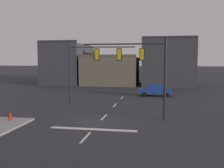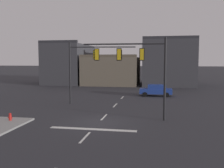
# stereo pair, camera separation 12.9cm
# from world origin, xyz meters

# --- Properties ---
(ground_plane) EXTENTS (400.00, 400.00, 0.00)m
(ground_plane) POSITION_xyz_m (0.00, 0.00, 0.00)
(ground_plane) COLOR #2B2B30
(stop_bar_paint) EXTENTS (6.40, 0.50, 0.01)m
(stop_bar_paint) POSITION_xyz_m (0.00, -2.00, 0.00)
(stop_bar_paint) COLOR silver
(stop_bar_paint) RESTS_ON ground
(lane_centreline) EXTENTS (0.16, 26.40, 0.01)m
(lane_centreline) POSITION_xyz_m (0.00, 2.00, 0.00)
(lane_centreline) COLOR silver
(lane_centreline) RESTS_ON ground
(signal_mast_near_side) EXTENTS (6.90, 0.43, 6.86)m
(signal_mast_near_side) POSITION_xyz_m (2.97, 1.64, 4.76)
(signal_mast_near_side) COLOR black
(signal_mast_near_side) RESTS_ON ground
(signal_mast_far_side) EXTENTS (7.44, 1.18, 7.04)m
(signal_mast_far_side) POSITION_xyz_m (-3.11, 8.47, 4.76)
(signal_mast_far_side) COLOR black
(signal_mast_far_side) RESTS_ON ground
(car_lot_nearside) EXTENTS (4.47, 1.95, 1.61)m
(car_lot_nearside) POSITION_xyz_m (4.42, 16.17, 0.86)
(car_lot_nearside) COLOR navy
(car_lot_nearside) RESTS_ON ground
(fire_hydrant) EXTENTS (0.40, 0.30, 0.75)m
(fire_hydrant) POSITION_xyz_m (-7.07, -1.09, 0.33)
(fire_hydrant) COLOR red
(fire_hydrant) RESTS_ON ground
(building_row) EXTENTS (29.93, 13.74, 9.27)m
(building_row) POSITION_xyz_m (-3.39, 33.34, 3.92)
(building_row) COLOR #38383D
(building_row) RESTS_ON ground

